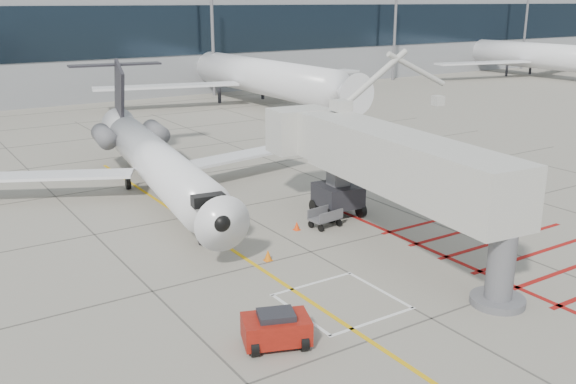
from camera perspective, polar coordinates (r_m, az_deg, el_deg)
ground_plane at (r=27.96m, az=6.77°, el=-7.89°), size 260.00×260.00×0.00m
regional_jet at (r=37.03m, az=-10.92°, el=4.00°), size 25.84×30.68×7.27m
jet_bridge at (r=30.38m, az=10.31°, el=1.47°), size 10.84×19.57×7.49m
pushback_tug at (r=22.73m, az=-1.06°, el=-11.97°), size 2.67×2.16×1.35m
baggage_cart at (r=34.04m, az=3.32°, el=-2.30°), size 1.75×1.22×1.04m
ground_power_unit at (r=36.83m, az=17.03°, el=-0.68°), size 2.90×2.03×2.10m
cone_nose at (r=29.79m, az=-1.79°, el=-5.65°), size 0.38×0.38×0.52m
cone_side at (r=33.65m, az=0.78°, el=-3.02°), size 0.33×0.33×0.46m
terminal_building at (r=93.36m, az=-16.90°, el=13.17°), size 180.00×28.00×14.00m
terminal_glass_band at (r=79.95m, az=-13.99°, el=13.64°), size 180.00×0.10×6.00m
bg_aircraft_c at (r=75.39m, az=-3.49°, el=12.33°), size 35.43×39.36×11.81m
bg_aircraft_e at (r=109.72m, az=20.89°, el=12.62°), size 35.03×38.93×11.68m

